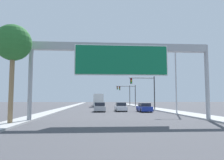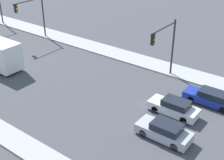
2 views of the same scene
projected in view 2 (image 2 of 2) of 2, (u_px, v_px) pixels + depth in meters
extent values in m
cube|color=#A8A8A8|center=(41.00, 32.00, 46.58)|extent=(3.00, 120.00, 0.15)
cube|color=navy|center=(210.00, 99.00, 28.58)|extent=(1.70, 4.79, 0.68)
cube|color=#1E232D|center=(213.00, 94.00, 28.17)|extent=(1.50, 2.49, 0.53)
cylinder|color=black|center=(191.00, 99.00, 28.94)|extent=(0.22, 0.64, 0.64)
cylinder|color=black|center=(198.00, 93.00, 29.99)|extent=(0.22, 0.64, 0.64)
cylinder|color=black|center=(223.00, 110.00, 27.36)|extent=(0.22, 0.64, 0.64)
cube|color=#A5A8AD|center=(164.00, 132.00, 24.15)|extent=(1.80, 4.34, 0.73)
cube|color=#1E232D|center=(167.00, 127.00, 23.73)|extent=(1.58, 2.26, 0.56)
cylinder|color=black|center=(143.00, 133.00, 24.41)|extent=(0.22, 0.64, 0.64)
cylinder|color=black|center=(154.00, 124.00, 25.53)|extent=(0.22, 0.64, 0.64)
cylinder|color=black|center=(174.00, 147.00, 22.98)|extent=(0.22, 0.64, 0.64)
cylinder|color=black|center=(184.00, 136.00, 24.09)|extent=(0.22, 0.64, 0.64)
cube|color=silver|center=(173.00, 109.00, 27.14)|extent=(1.70, 4.41, 0.72)
cube|color=#1E232D|center=(176.00, 103.00, 26.72)|extent=(1.50, 2.29, 0.55)
cylinder|color=black|center=(155.00, 109.00, 27.44)|extent=(0.22, 0.64, 0.64)
cylinder|color=black|center=(163.00, 102.00, 28.49)|extent=(0.22, 0.64, 0.64)
cylinder|color=black|center=(184.00, 120.00, 25.99)|extent=(0.22, 0.64, 0.64)
cylinder|color=black|center=(191.00, 112.00, 27.03)|extent=(0.22, 0.64, 0.64)
cylinder|color=black|center=(15.00, 64.00, 35.47)|extent=(0.28, 1.00, 1.00)
cylinder|color=#2D2D30|center=(173.00, 48.00, 32.72)|extent=(0.20, 0.20, 6.22)
cylinder|color=#2D2D30|center=(164.00, 28.00, 29.74)|extent=(4.74, 0.14, 0.14)
cube|color=black|center=(153.00, 40.00, 28.61)|extent=(0.35, 0.28, 1.05)
cylinder|color=red|center=(155.00, 36.00, 28.36)|extent=(0.22, 0.04, 0.22)
cylinder|color=yellow|center=(154.00, 40.00, 28.52)|extent=(0.22, 0.04, 0.22)
cylinder|color=green|center=(154.00, 43.00, 28.68)|extent=(0.22, 0.04, 0.22)
cylinder|color=#2D2D30|center=(44.00, 17.00, 43.47)|extent=(0.20, 0.20, 5.86)
cylinder|color=#2D2D30|center=(28.00, 1.00, 40.57)|extent=(4.75, 0.14, 0.14)
cube|color=black|center=(16.00, 9.00, 39.43)|extent=(0.35, 0.28, 1.05)
cylinder|color=red|center=(16.00, 6.00, 39.18)|extent=(0.22, 0.04, 0.22)
cylinder|color=yellow|center=(17.00, 9.00, 39.35)|extent=(0.22, 0.04, 0.22)
cylinder|color=green|center=(17.00, 12.00, 39.51)|extent=(0.22, 0.04, 0.22)
cylinder|color=#2D2D30|center=(0.00, 4.00, 48.67)|extent=(0.20, 0.20, 6.47)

